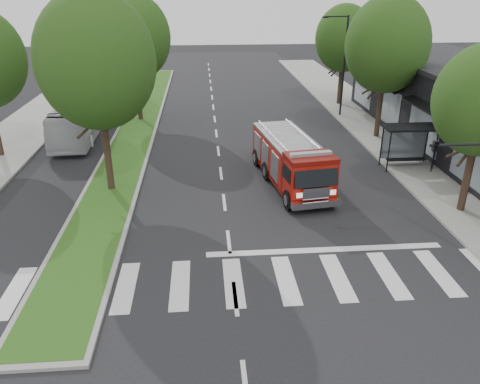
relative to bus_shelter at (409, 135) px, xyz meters
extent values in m
plane|color=black|center=(-11.20, -8.15, -2.04)|extent=(140.00, 140.00, 0.00)
cube|color=gray|center=(1.30, 1.85, -1.96)|extent=(5.00, 80.00, 0.15)
cube|color=gray|center=(-17.20, 9.85, -1.97)|extent=(3.00, 50.00, 0.14)
cube|color=#174C15|center=(-17.20, 9.85, -1.89)|extent=(2.60, 49.50, 0.02)
cylinder|color=black|center=(-1.40, -0.75, -0.79)|extent=(0.08, 0.08, 2.50)
cylinder|color=black|center=(1.40, -0.75, -0.79)|extent=(0.08, 0.08, 2.50)
cylinder|color=black|center=(-1.40, 0.45, -0.79)|extent=(0.08, 0.08, 2.50)
cylinder|color=black|center=(1.40, 0.45, -0.79)|extent=(0.08, 0.08, 2.50)
cube|color=black|center=(0.00, -0.15, 0.51)|extent=(3.20, 1.60, 0.12)
cube|color=#8C99A5|center=(0.00, 0.55, -0.74)|extent=(2.80, 0.04, 1.80)
cube|color=black|center=(0.00, -0.15, -1.49)|extent=(2.40, 0.40, 0.08)
cylinder|color=black|center=(0.30, -6.15, -0.17)|extent=(0.36, 0.36, 3.74)
cylinder|color=black|center=(0.30, 5.85, 0.16)|extent=(0.36, 0.36, 4.40)
ellipsoid|color=#12330E|center=(0.30, 5.85, 4.46)|extent=(5.60, 5.60, 6.44)
cylinder|color=black|center=(0.30, 15.85, -0.06)|extent=(0.36, 0.36, 3.96)
ellipsoid|color=#12330E|center=(0.30, 15.85, 3.81)|extent=(5.00, 5.00, 5.75)
cylinder|color=black|center=(-17.20, -2.15, 0.27)|extent=(0.36, 0.36, 4.62)
ellipsoid|color=#12330E|center=(-17.20, -2.15, 4.79)|extent=(5.80, 5.80, 6.67)
cylinder|color=black|center=(-17.20, 11.85, 0.16)|extent=(0.36, 0.36, 4.40)
ellipsoid|color=#12330E|center=(-17.20, 11.85, 4.46)|extent=(5.60, 5.60, 6.44)
imported|color=black|center=(-4.50, -11.65, 2.96)|extent=(0.18, 0.22, 1.10)
cylinder|color=black|center=(-0.70, 11.85, 1.96)|extent=(0.16, 0.16, 8.00)
cylinder|color=black|center=(-1.60, 11.85, 5.86)|extent=(1.80, 0.10, 0.10)
cube|color=black|center=(-2.50, 11.85, 5.81)|extent=(0.45, 0.20, 0.12)
cube|color=#600A05|center=(-7.42, -1.90, -1.57)|extent=(3.45, 8.19, 0.24)
cube|color=#941008|center=(-7.52, -1.15, -0.57)|extent=(3.19, 6.32, 1.89)
cube|color=#941008|center=(-7.01, -4.80, -0.57)|extent=(2.58, 2.02, 1.99)
cube|color=#B2B2B7|center=(-7.52, -1.15, 0.42)|extent=(3.19, 6.32, 0.11)
cylinder|color=#B2B2B7|center=(-8.37, -1.27, 0.61)|extent=(0.89, 5.63, 0.09)
cylinder|color=#B2B2B7|center=(-6.68, -1.03, 0.61)|extent=(0.89, 5.63, 0.09)
cube|color=silver|center=(-6.86, -5.88, -1.47)|extent=(2.48, 0.67, 0.33)
cube|color=#8C99A5|center=(-7.01, -4.80, 0.70)|extent=(2.11, 0.62, 0.17)
cylinder|color=black|center=(-8.05, -5.24, -1.52)|extent=(0.47, 1.08, 1.04)
cylinder|color=black|center=(-5.89, -4.93, -1.52)|extent=(0.47, 1.08, 1.04)
cylinder|color=black|center=(-8.60, -1.30, -1.52)|extent=(0.47, 1.08, 1.04)
cylinder|color=black|center=(-6.45, -1.00, -1.52)|extent=(0.47, 1.08, 1.04)
cylinder|color=black|center=(-8.92, 0.94, -1.52)|extent=(0.47, 1.08, 1.04)
cylinder|color=black|center=(-6.76, 1.25, -1.52)|extent=(0.47, 1.08, 1.04)
imported|color=silver|center=(-21.01, 7.98, -0.61)|extent=(2.78, 10.36, 2.86)
camera|label=1|loc=(-12.13, -25.77, 8.28)|focal=35.00mm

